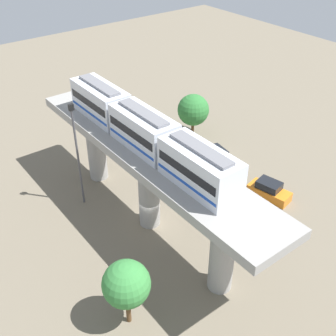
{
  "coord_description": "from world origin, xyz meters",
  "views": [
    {
      "loc": [
        -16.98,
        -24.87,
        26.44
      ],
      "look_at": [
        2.5,
        0.5,
        4.83
      ],
      "focal_mm": 45.56,
      "sensor_mm": 36.0,
      "label": 1
    }
  ],
  "objects_px": {
    "train": "(144,130)",
    "tree_mid_lot": "(193,110)",
    "parked_car_orange": "(269,191)",
    "parked_car_white": "(217,157)",
    "parked_car_black": "(214,204)",
    "signal_post": "(77,152)",
    "tree_near_viaduct": "(126,284)"
  },
  "relations": [
    {
      "from": "train",
      "to": "parked_car_black",
      "type": "height_order",
      "value": "train"
    },
    {
      "from": "tree_near_viaduct",
      "to": "parked_car_black",
      "type": "bearing_deg",
      "value": 22.22
    },
    {
      "from": "parked_car_white",
      "to": "tree_near_viaduct",
      "type": "xyz_separation_m",
      "value": [
        -19.28,
        -11.42,
        3.11
      ]
    },
    {
      "from": "tree_mid_lot",
      "to": "signal_post",
      "type": "height_order",
      "value": "signal_post"
    },
    {
      "from": "tree_near_viaduct",
      "to": "tree_mid_lot",
      "type": "height_order",
      "value": "tree_near_viaduct"
    },
    {
      "from": "parked_car_orange",
      "to": "parked_car_white",
      "type": "xyz_separation_m",
      "value": [
        0.15,
        7.73,
        0.0
      ]
    },
    {
      "from": "parked_car_black",
      "to": "tree_mid_lot",
      "type": "relative_size",
      "value": 0.86
    },
    {
      "from": "parked_car_white",
      "to": "tree_near_viaduct",
      "type": "bearing_deg",
      "value": -141.13
    },
    {
      "from": "train",
      "to": "tree_mid_lot",
      "type": "xyz_separation_m",
      "value": [
        13.99,
        9.93,
        -6.27
      ]
    },
    {
      "from": "parked_car_black",
      "to": "signal_post",
      "type": "distance_m",
      "value": 13.82
    },
    {
      "from": "train",
      "to": "tree_mid_lot",
      "type": "bearing_deg",
      "value": 35.35
    },
    {
      "from": "tree_near_viaduct",
      "to": "tree_mid_lot",
      "type": "xyz_separation_m",
      "value": [
        21.39,
        18.19,
        -0.55
      ]
    },
    {
      "from": "parked_car_white",
      "to": "signal_post",
      "type": "xyz_separation_m",
      "value": [
        -15.28,
        2.82,
        5.11
      ]
    },
    {
      "from": "parked_car_black",
      "to": "signal_post",
      "type": "xyz_separation_m",
      "value": [
        -9.36,
        8.78,
        5.11
      ]
    },
    {
      "from": "train",
      "to": "parked_car_orange",
      "type": "bearing_deg",
      "value": -21.33
    },
    {
      "from": "train",
      "to": "tree_mid_lot",
      "type": "height_order",
      "value": "train"
    },
    {
      "from": "signal_post",
      "to": "train",
      "type": "bearing_deg",
      "value": -60.35
    },
    {
      "from": "parked_car_white",
      "to": "signal_post",
      "type": "relative_size",
      "value": 0.41
    },
    {
      "from": "parked_car_black",
      "to": "train",
      "type": "bearing_deg",
      "value": 141.45
    },
    {
      "from": "parked_car_orange",
      "to": "signal_post",
      "type": "relative_size",
      "value": 0.42
    },
    {
      "from": "parked_car_black",
      "to": "parked_car_white",
      "type": "height_order",
      "value": "same"
    },
    {
      "from": "parked_car_black",
      "to": "tree_near_viaduct",
      "type": "xyz_separation_m",
      "value": [
        -13.36,
        -5.46,
        3.11
      ]
    },
    {
      "from": "parked_car_orange",
      "to": "tree_near_viaduct",
      "type": "relative_size",
      "value": 0.81
    },
    {
      "from": "train",
      "to": "signal_post",
      "type": "xyz_separation_m",
      "value": [
        -3.4,
        5.97,
        -3.73
      ]
    },
    {
      "from": "parked_car_orange",
      "to": "parked_car_black",
      "type": "xyz_separation_m",
      "value": [
        -5.77,
        1.77,
        0.0
      ]
    },
    {
      "from": "tree_near_viaduct",
      "to": "tree_mid_lot",
      "type": "relative_size",
      "value": 1.06
    },
    {
      "from": "parked_car_black",
      "to": "parked_car_white",
      "type": "relative_size",
      "value": 1.02
    },
    {
      "from": "parked_car_orange",
      "to": "parked_car_black",
      "type": "height_order",
      "value": "same"
    },
    {
      "from": "parked_car_black",
      "to": "tree_mid_lot",
      "type": "xyz_separation_m",
      "value": [
        8.03,
        12.74,
        2.56
      ]
    },
    {
      "from": "parked_car_black",
      "to": "tree_mid_lot",
      "type": "distance_m",
      "value": 15.27
    },
    {
      "from": "parked_car_orange",
      "to": "parked_car_white",
      "type": "bearing_deg",
      "value": 76.98
    },
    {
      "from": "tree_mid_lot",
      "to": "signal_post",
      "type": "relative_size",
      "value": 0.49
    }
  ]
}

